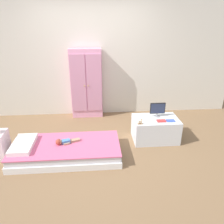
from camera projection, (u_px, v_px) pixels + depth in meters
name	position (u px, v px, depth m)	size (l,w,h in m)	color
ground_plane	(94.00, 149.00, 3.77)	(10.00, 10.00, 0.02)	brown
back_wall	(92.00, 55.00, 4.67)	(6.40, 0.05, 2.70)	silver
bed	(67.00, 150.00, 3.51)	(1.73, 0.82, 0.22)	white
pillow	(23.00, 144.00, 3.41)	(0.32, 0.59, 0.07)	white
doll	(63.00, 142.00, 3.47)	(0.38, 0.19, 0.10)	#4C84C6
wardrobe	(86.00, 84.00, 4.74)	(0.68, 0.28, 1.51)	#E599BC
tv_stand	(155.00, 129.00, 3.97)	(0.80, 0.53, 0.42)	silver
tv_monitor	(158.00, 109.00, 3.92)	(0.28, 0.10, 0.26)	#99999E
rocking_horse_toy	(141.00, 122.00, 3.67)	(0.08, 0.04, 0.10)	#8E6642
book_red	(161.00, 121.00, 3.78)	(0.15, 0.09, 0.02)	#CC3838
book_blue	(171.00, 121.00, 3.79)	(0.14, 0.09, 0.01)	blue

